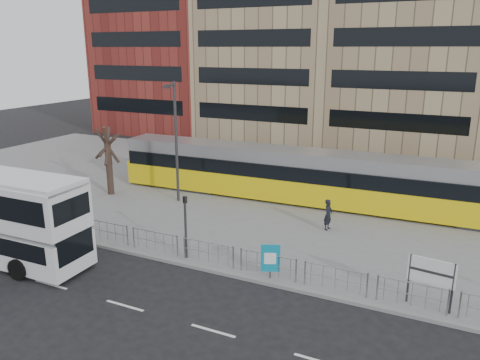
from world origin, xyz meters
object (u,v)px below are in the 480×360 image
at_px(tram, 327,179).
at_px(station_sign, 431,274).
at_px(ad_panel, 270,259).
at_px(lamp_post_west, 176,137).
at_px(bare_tree, 106,123).
at_px(pedestrian, 328,215).
at_px(traffic_light_west, 185,219).

height_order(tram, station_sign, tram).
xyz_separation_m(ad_panel, lamp_post_west, (-9.53, 7.39, 3.33)).
xyz_separation_m(station_sign, ad_panel, (-6.44, -0.40, -0.49)).
xyz_separation_m(tram, bare_tree, (-14.03, -4.22, 3.22)).
bearing_deg(pedestrian, bare_tree, 99.52).
xyz_separation_m(tram, lamp_post_west, (-9.01, -3.54, 2.54)).
relative_size(tram, station_sign, 14.19).
relative_size(tram, ad_panel, 18.40).
distance_m(tram, lamp_post_west, 10.00).
relative_size(tram, bare_tree, 4.14).
distance_m(ad_panel, bare_tree, 16.52).
bearing_deg(traffic_light_west, bare_tree, 155.61).
bearing_deg(lamp_post_west, pedestrian, -3.81).
xyz_separation_m(pedestrian, bare_tree, (-15.31, 0.01, 4.05)).
height_order(ad_panel, traffic_light_west, traffic_light_west).
xyz_separation_m(traffic_light_west, bare_tree, (-10.14, 6.50, 2.95)).
relative_size(ad_panel, lamp_post_west, 0.20).
bearing_deg(ad_panel, tram, 69.09).
bearing_deg(lamp_post_west, tram, 21.44).
bearing_deg(ad_panel, traffic_light_west, 153.60).
distance_m(ad_panel, traffic_light_west, 4.55).
height_order(station_sign, lamp_post_west, lamp_post_west).
relative_size(pedestrian, bare_tree, 0.25).
distance_m(tram, ad_panel, 10.97).
height_order(pedestrian, bare_tree, bare_tree).
bearing_deg(pedestrian, tram, 26.32).
bearing_deg(station_sign, pedestrian, 140.00).
bearing_deg(traffic_light_west, tram, 78.29).
bearing_deg(pedestrian, ad_panel, -176.81).
relative_size(tram, pedestrian, 16.66).
distance_m(lamp_post_west, bare_tree, 5.12).
bearing_deg(station_sign, bare_tree, 171.18).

